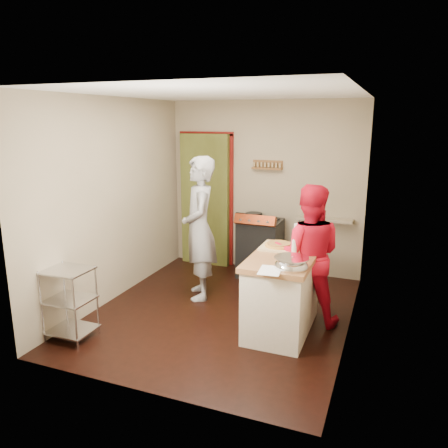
% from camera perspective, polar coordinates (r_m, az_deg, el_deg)
% --- Properties ---
extents(floor, '(3.50, 3.50, 0.00)m').
position_cam_1_polar(floor, '(5.50, -0.26, -11.42)').
color(floor, black).
rests_on(floor, ground).
extents(back_wall, '(3.00, 0.44, 2.60)m').
position_cam_1_polar(back_wall, '(6.98, 0.26, 3.75)').
color(back_wall, gray).
rests_on(back_wall, ground).
extents(left_wall, '(0.04, 3.50, 2.60)m').
position_cam_1_polar(left_wall, '(5.81, -14.18, 2.99)').
color(left_wall, gray).
rests_on(left_wall, ground).
extents(right_wall, '(0.04, 3.50, 2.60)m').
position_cam_1_polar(right_wall, '(4.76, 16.75, 0.52)').
color(right_wall, gray).
rests_on(right_wall, ground).
extents(ceiling, '(3.00, 3.50, 0.02)m').
position_cam_1_polar(ceiling, '(4.99, -0.30, 16.83)').
color(ceiling, white).
rests_on(ceiling, back_wall).
extents(stove, '(0.60, 0.63, 1.00)m').
position_cam_1_polar(stove, '(6.59, 4.72, -3.00)').
color(stove, black).
rests_on(stove, ground).
extents(wire_shelving, '(0.48, 0.40, 0.80)m').
position_cam_1_polar(wire_shelving, '(5.01, -19.55, -9.38)').
color(wire_shelving, silver).
rests_on(wire_shelving, ground).
extents(island, '(0.69, 1.26, 1.18)m').
position_cam_1_polar(island, '(4.95, 7.65, -8.63)').
color(island, beige).
rests_on(island, ground).
extents(person_stripe, '(0.72, 0.81, 1.87)m').
position_cam_1_polar(person_stripe, '(5.68, -3.24, -0.61)').
color(person_stripe, '#A4A4A9').
rests_on(person_stripe, ground).
extents(person_red, '(0.88, 0.73, 1.63)m').
position_cam_1_polar(person_red, '(5.08, 10.90, -3.99)').
color(person_red, red).
rests_on(person_red, ground).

